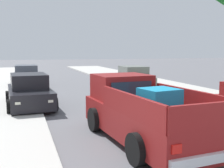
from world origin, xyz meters
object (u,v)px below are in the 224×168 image
(car_left_mid, at_px, (29,92))
(car_left_far, at_px, (26,76))
(pickup_truck, at_px, (141,113))
(car_right_near, at_px, (133,78))

(car_left_mid, distance_m, car_left_far, 8.19)
(pickup_truck, relative_size, car_right_near, 1.24)
(pickup_truck, distance_m, car_left_far, 14.33)
(car_right_near, height_order, car_left_mid, same)
(pickup_truck, xyz_separation_m, car_left_mid, (-2.96, 5.83, -0.08))
(car_left_mid, bearing_deg, car_left_far, 89.86)
(car_left_mid, bearing_deg, pickup_truck, -63.07)
(car_left_mid, bearing_deg, car_right_near, 33.05)
(pickup_truck, bearing_deg, car_left_far, 101.84)
(car_right_near, height_order, car_left_far, same)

